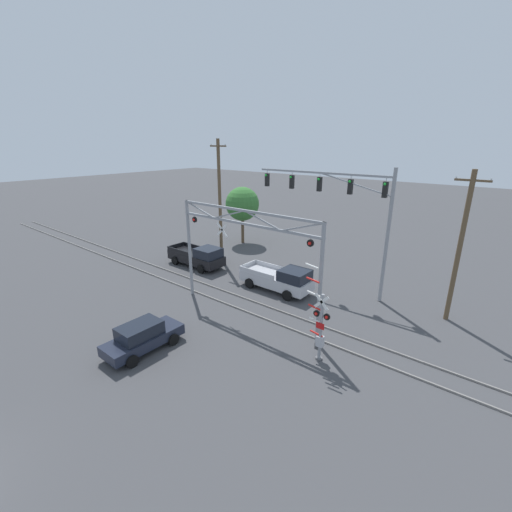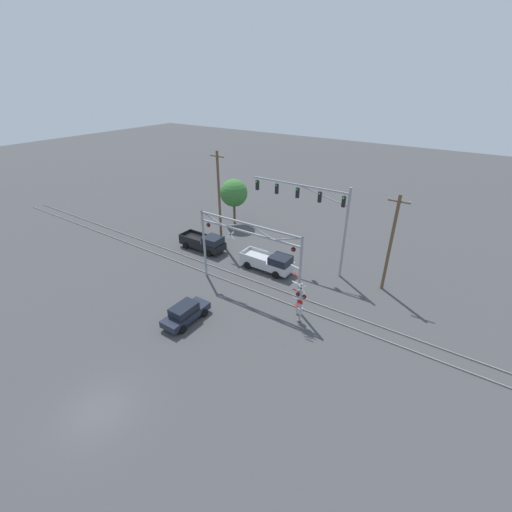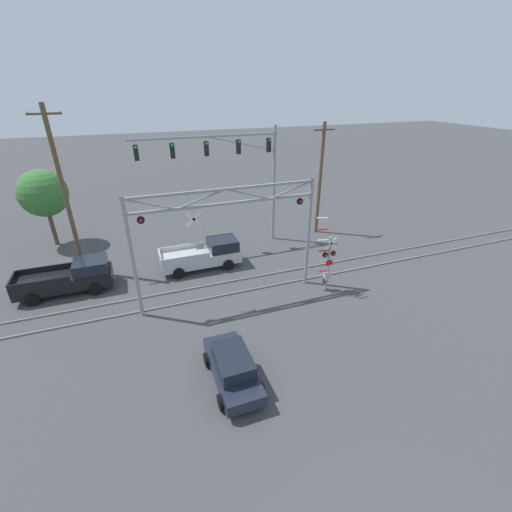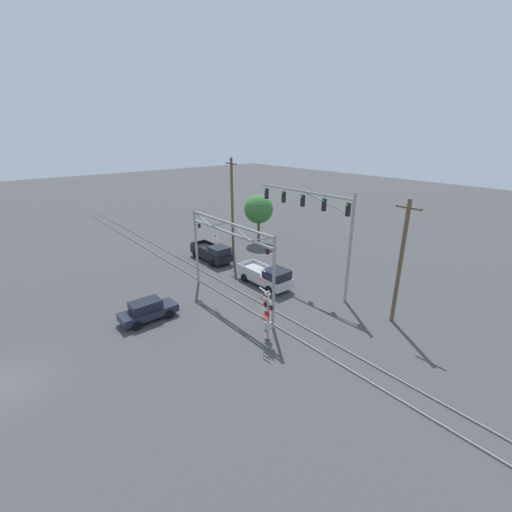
% 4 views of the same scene
% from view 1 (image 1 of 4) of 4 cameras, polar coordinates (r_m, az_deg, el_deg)
% --- Properties ---
extents(rail_track_near, '(80.00, 0.08, 0.10)m').
position_cam_1_polar(rail_track_near, '(22.31, -1.23, -9.37)').
color(rail_track_near, gray).
rests_on(rail_track_near, ground_plane).
extents(rail_track_far, '(80.00, 0.08, 0.10)m').
position_cam_1_polar(rail_track_far, '(23.30, 1.07, -8.09)').
color(rail_track_far, gray).
rests_on(rail_track_far, ground_plane).
extents(crossing_gantry, '(10.42, 0.27, 6.78)m').
position_cam_1_polar(crossing_gantry, '(20.35, -1.86, 2.00)').
color(crossing_gantry, gray).
rests_on(crossing_gantry, ground_plane).
extents(crossing_signal_mast, '(1.48, 0.35, 4.98)m').
position_cam_1_polar(crossing_signal_mast, '(17.48, 10.54, -11.59)').
color(crossing_signal_mast, gray).
rests_on(crossing_signal_mast, ground_plane).
extents(traffic_signal_span, '(10.48, 0.39, 9.00)m').
position_cam_1_polar(traffic_signal_span, '(24.48, 15.24, 8.24)').
color(traffic_signal_span, gray).
rests_on(traffic_signal_span, ground_plane).
extents(pickup_truck_lead, '(5.50, 2.22, 1.93)m').
position_cam_1_polar(pickup_truck_lead, '(25.15, 3.95, -3.82)').
color(pickup_truck_lead, '#B7B7BC').
rests_on(pickup_truck_lead, ground_plane).
extents(pickup_truck_following, '(5.48, 2.22, 1.93)m').
position_cam_1_polar(pickup_truck_following, '(30.36, -9.59, -0.06)').
color(pickup_truck_following, black).
rests_on(pickup_truck_following, ground_plane).
extents(sedan_waiting, '(1.91, 4.17, 1.56)m').
position_cam_1_polar(sedan_waiting, '(19.34, -18.41, -12.65)').
color(sedan_waiting, '#1E2333').
rests_on(sedan_waiting, ground_plane).
extents(utility_pole_left, '(1.80, 0.28, 10.73)m').
position_cam_1_polar(utility_pole_left, '(30.55, -6.04, 9.07)').
color(utility_pole_left, brown).
rests_on(utility_pole_left, ground_plane).
extents(utility_pole_right, '(1.80, 0.28, 9.09)m').
position_cam_1_polar(utility_pole_right, '(23.09, 30.83, 1.31)').
color(utility_pole_right, brown).
rests_on(utility_pole_right, ground_plane).
extents(background_tree_beyond_span, '(3.56, 3.56, 6.02)m').
position_cam_1_polar(background_tree_beyond_span, '(36.53, -2.29, 8.65)').
color(background_tree_beyond_span, brown).
rests_on(background_tree_beyond_span, ground_plane).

